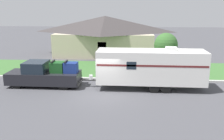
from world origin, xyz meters
The scene contains 8 objects.
ground_plane centered at (0.00, 0.00, 0.00)m, with size 120.00×120.00×0.00m, color #47474C.
curb_strip centered at (0.00, 3.75, 0.07)m, with size 80.00×0.30×0.14m.
lawn_strip centered at (0.00, 7.40, 0.01)m, with size 80.00×7.00×0.03m.
house_across_street centered at (-1.36, 15.44, 2.57)m, with size 13.02×7.83×4.95m.
pickup_truck centered at (-4.70, 1.66, 0.90)m, with size 5.76×2.03×2.06m.
travel_trailer centered at (3.56, 1.66, 1.72)m, with size 9.28×2.24×3.24m.
mailbox centered at (-3.17, 4.36, 1.05)m, with size 0.48×0.20×1.37m.
tree_in_yard centered at (5.29, 6.81, 2.63)m, with size 2.20×2.20×3.74m.
Camera 1 is at (2.09, -16.77, 6.16)m, focal length 40.00 mm.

